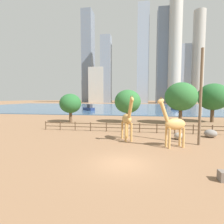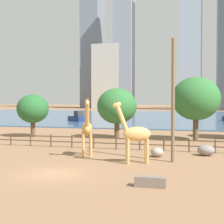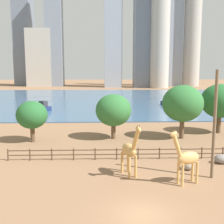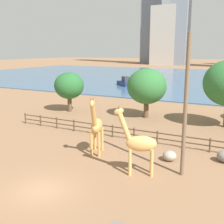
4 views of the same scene
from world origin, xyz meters
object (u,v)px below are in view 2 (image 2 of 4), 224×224
(boulder_near_fence, at_px, (206,150))
(feeding_trough, at_px, (150,182))
(tree_center_broad, at_px, (196,99))
(boat_sailboat, at_px, (77,118))
(boulder_by_pole, at_px, (157,152))
(tree_right_tall, at_px, (33,109))
(tree_left_small, at_px, (117,106))
(giraffe_tall, at_px, (135,134))
(utility_pole, at_px, (173,100))
(giraffe_companion, at_px, (87,129))

(boulder_near_fence, bearing_deg, feeding_trough, -104.51)
(tree_center_broad, xyz_separation_m, boat_sailboat, (-26.04, 28.28, -4.10))
(boulder_by_pole, relative_size, tree_center_broad, 0.14)
(boulder_near_fence, relative_size, feeding_trough, 0.84)
(tree_right_tall, bearing_deg, tree_left_small, 7.48)
(giraffe_tall, bearing_deg, tree_left_small, -92.27)
(giraffe_tall, height_order, utility_pole, utility_pole)
(tree_center_broad, distance_m, boat_sailboat, 38.66)
(giraffe_companion, xyz_separation_m, tree_center_broad, (8.93, 14.26, 2.63))
(feeding_trough, bearing_deg, giraffe_tall, 108.30)
(tree_left_small, bearing_deg, utility_pole, -60.93)
(boulder_near_fence, height_order, tree_left_small, tree_left_small)
(tree_right_tall, xyz_separation_m, boat_sailboat, (-4.98, 29.58, -2.76))
(tree_left_small, bearing_deg, tree_center_broad, -0.97)
(utility_pole, bearing_deg, giraffe_tall, -154.83)
(utility_pole, xyz_separation_m, feeding_trough, (-0.54, -8.17, -4.62))
(boat_sailboat, bearing_deg, giraffe_tall, 157.03)
(giraffe_companion, relative_size, feeding_trough, 2.89)
(tree_left_small, height_order, boat_sailboat, tree_left_small)
(giraffe_tall, relative_size, giraffe_companion, 0.96)
(utility_pole, relative_size, boulder_by_pole, 8.98)
(tree_right_tall, distance_m, boat_sailboat, 30.12)
(giraffe_companion, bearing_deg, tree_right_tall, -157.13)
(boulder_by_pole, xyz_separation_m, feeding_trough, (0.98, -10.34, -0.11))
(boulder_near_fence, height_order, feeding_trough, boulder_near_fence)
(utility_pole, relative_size, tree_right_tall, 1.74)
(giraffe_companion, height_order, feeding_trough, giraffe_companion)
(utility_pole, bearing_deg, boat_sailboat, 119.60)
(boulder_by_pole, bearing_deg, giraffe_companion, -166.95)
(giraffe_tall, height_order, boat_sailboat, giraffe_tall)
(giraffe_tall, relative_size, tree_left_small, 0.78)
(giraffe_tall, distance_m, giraffe_companion, 5.14)
(tree_left_small, bearing_deg, tree_right_tall, -172.52)
(boulder_near_fence, relative_size, boulder_by_pole, 1.38)
(giraffe_companion, xyz_separation_m, tree_right_tall, (-12.14, 12.96, 1.29))
(boat_sailboat, bearing_deg, utility_pole, 160.60)
(boulder_by_pole, xyz_separation_m, tree_center_broad, (2.95, 12.88, 4.67))
(giraffe_tall, distance_m, boat_sailboat, 49.70)
(giraffe_tall, distance_m, utility_pole, 4.04)
(utility_pole, height_order, boat_sailboat, utility_pole)
(utility_pole, bearing_deg, tree_left_small, 119.07)
(boulder_near_fence, bearing_deg, giraffe_tall, -135.78)
(boulder_near_fence, relative_size, tree_center_broad, 0.20)
(giraffe_companion, xyz_separation_m, boulder_near_fence, (10.09, 3.16, -1.97))
(utility_pole, xyz_separation_m, boat_sailboat, (-24.61, 43.32, -3.95))
(giraffe_companion, bearing_deg, feeding_trough, 17.62)
(feeding_trough, height_order, tree_left_small, tree_left_small)
(giraffe_companion, xyz_separation_m, boat_sailboat, (-17.11, 42.55, -1.47))
(tree_right_tall, relative_size, boat_sailboat, 1.10)
(tree_left_small, relative_size, boat_sailboat, 1.25)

